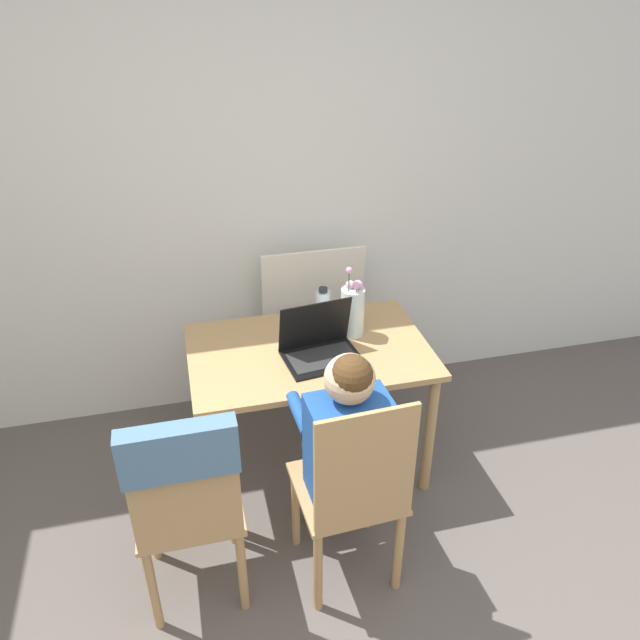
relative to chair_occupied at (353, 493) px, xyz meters
name	(u,v)px	position (x,y,z in m)	size (l,w,h in m)	color
wall_back	(236,192)	(-0.22, 1.42, 0.75)	(6.40, 0.05, 2.50)	silver
dining_table	(309,365)	(-0.01, 0.73, 0.11)	(1.12, 0.72, 0.70)	tan
chair_occupied	(353,493)	(0.00, 0.00, 0.00)	(0.42, 0.42, 0.98)	tan
chair_spare	(185,488)	(-0.62, 0.01, 0.16)	(0.40, 0.43, 0.99)	tan
person_seated	(344,435)	(-0.01, 0.12, 0.19)	(0.34, 0.44, 1.09)	#1E4C9E
laptop	(319,344)	(0.03, 0.67, 0.26)	(0.37, 0.29, 0.25)	black
flower_vase	(353,309)	(0.23, 0.82, 0.34)	(0.11, 0.11, 0.36)	silver
water_bottle	(323,308)	(0.11, 0.93, 0.30)	(0.07, 0.07, 0.21)	silver
cardboard_panel	(312,325)	(0.14, 1.29, -0.01)	(0.56, 0.15, 0.97)	silver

